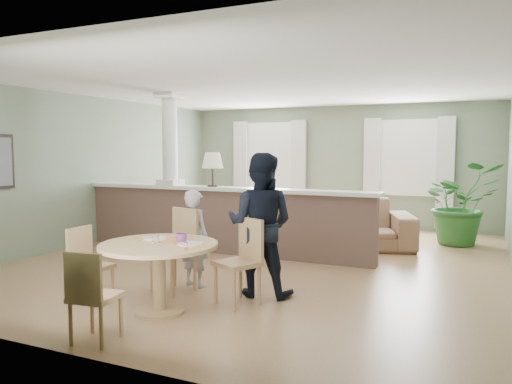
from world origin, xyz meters
The scene contains 12 objects.
ground centered at (0.00, 0.00, 0.00)m, with size 8.00×8.00×0.00m, color tan.
room_shell centered at (-0.03, 0.63, 1.81)m, with size 7.02×8.02×2.71m.
pony_wall centered at (-0.99, 0.20, 0.71)m, with size 5.32×0.38×2.70m.
sofa centered at (0.59, 1.42, 0.43)m, with size 2.93×1.15×0.86m, color #856349.
houseplant centered at (2.70, 2.66, 0.75)m, with size 1.35×1.17×1.50m, color #276026.
dining_table centered at (0.01, -2.79, 0.60)m, with size 1.24×1.24×0.85m.
chair_far_boy centered at (-0.31, -1.97, 0.55)m, with size 0.55×0.55×1.01m.
chair_far_man centered at (0.64, -2.10, 0.53)m, with size 0.58×0.58×0.96m.
chair_near centered at (-0.05, -3.75, 0.47)m, with size 0.43×0.43×0.85m.
chair_side centered at (-0.97, -2.83, 0.47)m, with size 0.39×0.39×0.86m.
child_person centered at (-0.22, -1.74, 0.62)m, with size 0.45×0.30×1.23m, color #ADADB2.
man_person centered at (0.69, -1.73, 0.85)m, with size 0.83×0.64×1.70m, color black.
Camera 1 is at (3.09, -7.07, 1.75)m, focal length 35.00 mm.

